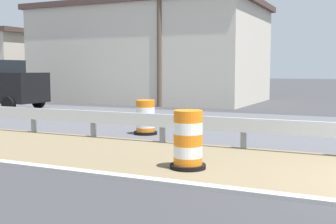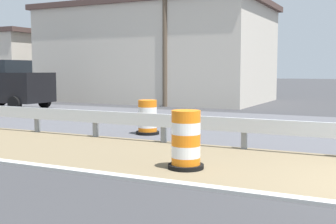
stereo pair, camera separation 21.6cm
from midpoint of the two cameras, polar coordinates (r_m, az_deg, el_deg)
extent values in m
cube|color=slate|center=(10.11, 9.17, -2.76)|extent=(0.12, 0.12, 0.70)
cube|color=slate|center=(10.84, -1.26, -2.13)|extent=(0.12, 0.12, 0.70)
cube|color=slate|center=(11.88, -10.11, -1.54)|extent=(0.12, 0.12, 0.70)
cube|color=slate|center=(13.16, -17.39, -1.02)|extent=(0.12, 0.12, 0.70)
cylinder|color=orange|center=(8.06, 1.82, -6.58)|extent=(0.52, 0.52, 0.21)
cylinder|color=white|center=(8.01, 1.82, -5.09)|extent=(0.52, 0.52, 0.21)
cylinder|color=orange|center=(7.98, 1.83, -3.59)|extent=(0.52, 0.52, 0.21)
cylinder|color=white|center=(7.95, 1.83, -2.07)|extent=(0.52, 0.52, 0.21)
cylinder|color=orange|center=(7.92, 1.84, -0.55)|extent=(0.52, 0.52, 0.21)
cylinder|color=black|center=(8.07, 1.82, -7.04)|extent=(0.65, 0.65, 0.08)
cylinder|color=orange|center=(12.25, -3.43, -2.45)|extent=(0.52, 0.52, 0.19)
cylinder|color=white|center=(12.23, -3.44, -1.57)|extent=(0.52, 0.52, 0.19)
cylinder|color=orange|center=(12.20, -3.44, -0.68)|extent=(0.52, 0.52, 0.19)
cylinder|color=white|center=(12.18, -3.45, 0.21)|extent=(0.52, 0.52, 0.19)
cylinder|color=orange|center=(12.17, -3.45, 1.10)|extent=(0.52, 0.52, 0.19)
cylinder|color=black|center=(12.26, -3.43, -2.71)|extent=(0.65, 0.65, 0.08)
cube|color=black|center=(21.61, -21.19, 3.02)|extent=(1.88, 4.28, 1.33)
cylinder|color=black|center=(21.34, -16.70, 1.34)|extent=(0.22, 0.64, 0.64)
cylinder|color=black|center=(20.00, -20.23, 0.97)|extent=(0.22, 0.64, 0.64)
cube|color=beige|center=(25.53, -2.47, 7.22)|extent=(7.23, 12.15, 5.09)
cube|color=#4C3833|center=(25.75, -2.50, 13.23)|extent=(7.52, 12.64, 0.30)
cylinder|color=brown|center=(21.33, -1.42, 10.93)|extent=(0.24, 0.24, 7.60)
camera|label=1|loc=(0.11, -90.65, -0.06)|focal=47.12mm
camera|label=2|loc=(0.11, 89.35, 0.06)|focal=47.12mm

